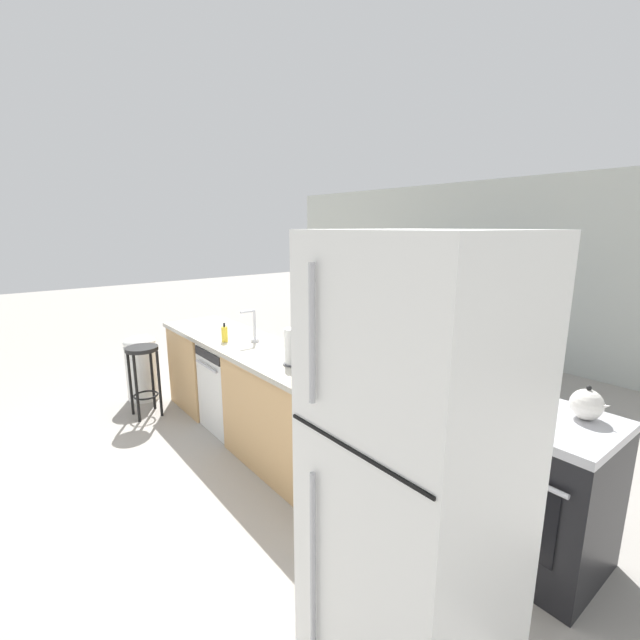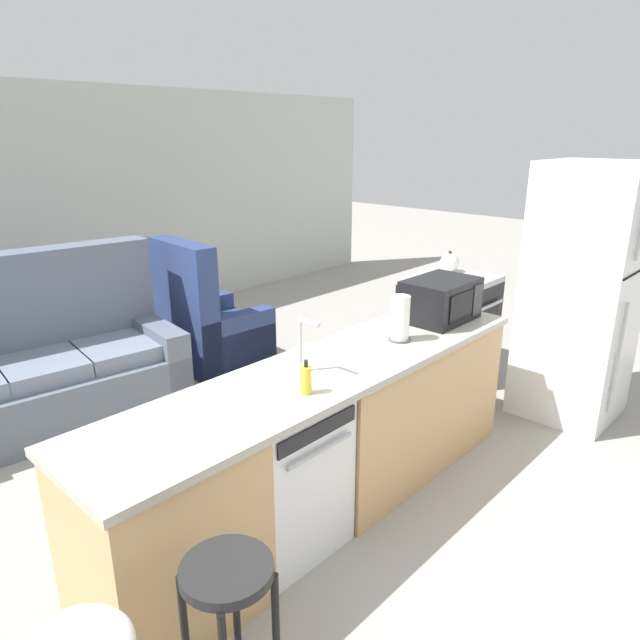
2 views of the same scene
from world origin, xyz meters
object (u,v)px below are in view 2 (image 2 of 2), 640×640
at_px(dishwasher, 277,472).
at_px(soap_bottle, 306,380).
at_px(paper_towel_roll, 400,319).
at_px(stove_range, 448,326).
at_px(refrigerator, 582,294).
at_px(armchair, 206,329).
at_px(couch, 38,371).
at_px(microwave, 441,300).
at_px(kettle, 450,262).
at_px(bar_stool, 229,614).

distance_m(dishwasher, soap_bottle, 0.58).
bearing_deg(paper_towel_roll, stove_range, 20.19).
relative_size(dishwasher, stove_range, 0.93).
distance_m(refrigerator, armchair, 3.24).
bearing_deg(couch, stove_range, -31.95).
bearing_deg(refrigerator, microwave, 153.26).
xyz_separation_m(paper_towel_roll, kettle, (1.77, 0.72, -0.05)).
relative_size(dishwasher, couch, 0.40).
distance_m(stove_range, armchair, 2.24).
distance_m(paper_towel_roll, couch, 2.79).
bearing_deg(soap_bottle, refrigerator, -9.05).
height_order(bar_stool, couch, couch).
distance_m(dishwasher, refrigerator, 2.71).
relative_size(stove_range, microwave, 1.80).
xyz_separation_m(microwave, kettle, (1.26, 0.68, -0.05)).
distance_m(dishwasher, armchair, 2.63).
distance_m(stove_range, paper_towel_roll, 1.81).
bearing_deg(kettle, soap_bottle, -162.99).
bearing_deg(couch, kettle, -28.67).
xyz_separation_m(refrigerator, kettle, (0.17, 1.23, 0.02)).
bearing_deg(paper_towel_roll, refrigerator, -17.53).
xyz_separation_m(kettle, armchair, (-1.53, 1.64, -0.64)).
height_order(refrigerator, armchair, refrigerator).
relative_size(stove_range, bar_stool, 1.22).
bearing_deg(couch, microwave, -52.53).
height_order(soap_bottle, couch, couch).
xyz_separation_m(bar_stool, couch, (0.52, 2.99, -0.14)).
xyz_separation_m(stove_range, armchair, (-1.37, 1.77, -0.10)).
relative_size(paper_towel_roll, kettle, 1.38).
xyz_separation_m(stove_range, bar_stool, (-3.41, -1.19, 0.08)).
bearing_deg(paper_towel_roll, armchair, 84.19).
bearing_deg(dishwasher, couch, 97.07).
bearing_deg(paper_towel_roll, dishwasher, 177.57).
height_order(paper_towel_roll, soap_bottle, paper_towel_roll).
bearing_deg(paper_towel_roll, couch, 118.24).
bearing_deg(stove_range, refrigerator, -90.01).
height_order(paper_towel_roll, bar_stool, paper_towel_roll).
relative_size(refrigerator, kettle, 9.37).
bearing_deg(dishwasher, microwave, -0.05).
bearing_deg(armchair, microwave, -83.17).
relative_size(microwave, kettle, 2.44).
relative_size(paper_towel_roll, couch, 0.13).
bearing_deg(microwave, kettle, 28.42).
xyz_separation_m(stove_range, microwave, (-1.09, -0.55, 0.59)).
xyz_separation_m(stove_range, paper_towel_roll, (-1.61, -0.59, 0.59)).
relative_size(refrigerator, couch, 0.91).
distance_m(microwave, paper_towel_roll, 0.52).
bearing_deg(armchair, refrigerator, -64.54).
distance_m(refrigerator, kettle, 1.24).
bearing_deg(microwave, couch, 127.47).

